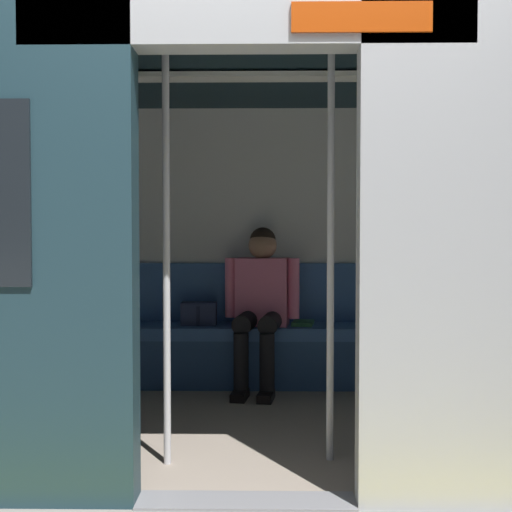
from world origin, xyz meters
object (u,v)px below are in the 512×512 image
object	(u,v)px
bench_seat	(255,340)
grab_pole_door	(166,254)
grab_pole_far	(331,253)
train_car	(242,178)
person_seated	(261,297)
handbag	(199,314)
book	(303,323)

from	to	relation	value
bench_seat	grab_pole_door	distance (m)	1.83
bench_seat	grab_pole_far	world-z (taller)	grab_pole_far
bench_seat	grab_pole_far	size ratio (longest dim) A/B	1.17
train_car	person_seated	bearing A→B (deg)	-96.39
person_seated	handbag	xyz separation A→B (m)	(0.46, -0.09, -0.14)
bench_seat	book	distance (m)	0.38
train_car	grab_pole_far	distance (m)	0.87
person_seated	grab_pole_door	world-z (taller)	grab_pole_door
bench_seat	grab_pole_door	bearing A→B (deg)	76.24
handbag	book	distance (m)	0.78
bench_seat	grab_pole_far	distance (m)	1.77
grab_pole_far	bench_seat	bearing A→B (deg)	-75.66
person_seated	grab_pole_far	world-z (taller)	grab_pole_far
grab_pole_door	person_seated	bearing A→B (deg)	-105.66
person_seated	train_car	bearing A→B (deg)	83.61
handbag	grab_pole_far	distance (m)	1.88
book	grab_pole_door	xyz separation A→B (m)	(0.76, 1.69, 0.57)
grab_pole_door	grab_pole_far	xyz separation A→B (m)	(-0.81, -0.07, 0.00)
bench_seat	handbag	size ratio (longest dim) A/B	9.38
train_car	handbag	world-z (taller)	train_car
bench_seat	grab_pole_door	xyz separation A→B (m)	(0.40, 1.64, 0.69)
bench_seat	grab_pole_door	size ratio (longest dim) A/B	1.17
grab_pole_door	grab_pole_far	size ratio (longest dim) A/B	1.00
handbag	book	xyz separation A→B (m)	(-0.77, -0.01, -0.07)
book	train_car	bearing A→B (deg)	77.00
grab_pole_far	handbag	bearing A→B (deg)	-63.01
bench_seat	person_seated	xyz separation A→B (m)	(-0.04, 0.05, 0.33)
train_car	bench_seat	bearing A→B (deg)	-93.45
train_car	bench_seat	world-z (taller)	train_car
handbag	grab_pole_far	size ratio (longest dim) A/B	0.13
handbag	grab_pole_door	world-z (taller)	grab_pole_door
train_car	person_seated	distance (m)	1.21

